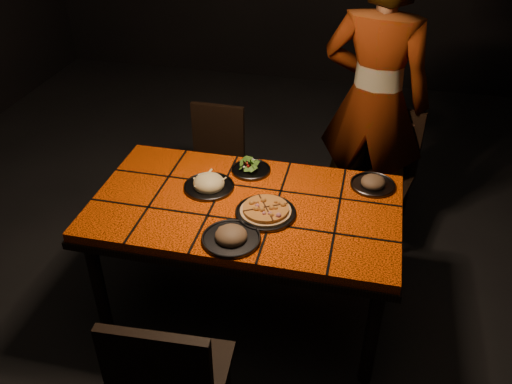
% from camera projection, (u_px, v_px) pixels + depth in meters
% --- Properties ---
extents(room_shell, '(6.04, 7.04, 3.08)m').
position_uv_depth(room_shell, '(243.00, 66.00, 2.40)').
color(room_shell, black).
rests_on(room_shell, ground).
extents(dining_table, '(1.62, 0.92, 0.75)m').
position_uv_depth(dining_table, '(246.00, 215.00, 2.87)').
color(dining_table, '#FF4D08').
rests_on(dining_table, ground).
extents(chair_near, '(0.44, 0.44, 0.93)m').
position_uv_depth(chair_near, '(170.00, 382.00, 2.18)').
color(chair_near, black).
rests_on(chair_near, ground).
extents(chair_far_left, '(0.38, 0.38, 0.82)m').
position_uv_depth(chair_far_left, '(215.00, 157.00, 3.76)').
color(chair_far_left, black).
rests_on(chair_far_left, ground).
extents(chair_far_right, '(0.50, 0.50, 0.90)m').
position_uv_depth(chair_far_right, '(382.00, 167.00, 3.57)').
color(chair_far_right, black).
rests_on(chair_far_right, ground).
extents(diner, '(0.76, 0.57, 1.89)m').
position_uv_depth(diner, '(374.00, 101.00, 3.40)').
color(diner, brown).
rests_on(diner, ground).
extents(plate_pizza, '(0.36, 0.36, 0.04)m').
position_uv_depth(plate_pizza, '(266.00, 211.00, 2.73)').
color(plate_pizza, '#343539').
rests_on(plate_pizza, dining_table).
extents(plate_pasta, '(0.28, 0.28, 0.09)m').
position_uv_depth(plate_pasta, '(209.00, 184.00, 2.93)').
color(plate_pasta, '#343539').
rests_on(plate_pasta, dining_table).
extents(plate_salad, '(0.22, 0.22, 0.07)m').
position_uv_depth(plate_salad, '(251.00, 167.00, 3.07)').
color(plate_salad, '#343539').
rests_on(plate_salad, dining_table).
extents(plate_mushroom_a, '(0.29, 0.29, 0.09)m').
position_uv_depth(plate_mushroom_a, '(231.00, 236.00, 2.56)').
color(plate_mushroom_a, '#343539').
rests_on(plate_mushroom_a, dining_table).
extents(plate_mushroom_b, '(0.24, 0.24, 0.08)m').
position_uv_depth(plate_mushroom_b, '(373.00, 183.00, 2.94)').
color(plate_mushroom_b, '#343539').
rests_on(plate_mushroom_b, dining_table).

